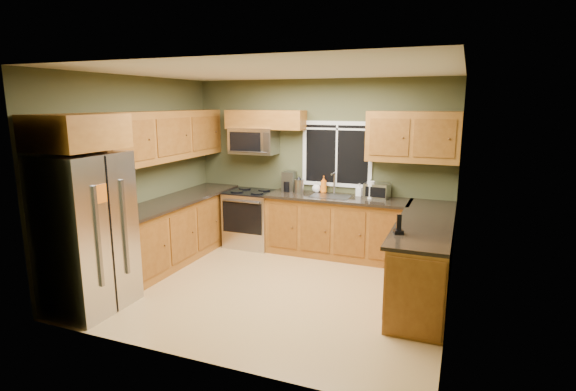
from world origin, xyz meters
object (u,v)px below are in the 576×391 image
Objects in this scene: range at (251,218)px; soap_bottle_c at (316,187)px; refrigerator at (86,233)px; coffee_maker at (289,182)px; kettle at (299,186)px; cordless_phone at (399,228)px; toaster_oven at (377,191)px; microwave at (254,141)px; soap_bottle_a at (324,184)px; soap_bottle_b at (359,190)px; paper_towel_roll at (371,190)px.

soap_bottle_c is at bearing 12.38° from range.
refrigerator reaches higher than coffee_maker.
cordless_phone is (1.77, -1.67, -0.06)m from kettle.
kettle is at bearing -174.44° from toaster_oven.
soap_bottle_a is at bearing 4.61° from microwave.
cordless_phone is at bearing -65.16° from soap_bottle_b.
paper_towel_roll is at bearing 2.11° from range.
range is at bearing 147.74° from cordless_phone.
paper_towel_roll reaches higher than cordless_phone.
toaster_oven is 1.21m from kettle.
soap_bottle_a is at bearing 127.39° from cordless_phone.
range is at bearing -167.62° from soap_bottle_c.
soap_bottle_b is 0.88× the size of cordless_phone.
range is 5.39× the size of soap_bottle_c.
paper_towel_roll is (1.12, 0.04, 0.00)m from kettle.
soap_bottle_a reaches higher than range.
soap_bottle_a is (0.57, 0.06, -0.01)m from coffee_maker.
soap_bottle_b is at bearing 10.14° from kettle.
paper_towel_roll is at bearing 2.11° from kettle.
microwave is at bearing -179.69° from toaster_oven.
range is 0.88m from coffee_maker.
toaster_oven is 0.28m from soap_bottle_b.
microwave is 1.88m from soap_bottle_b.
soap_bottle_b is at bearing -2.86° from soap_bottle_c.
kettle is (0.83, -0.11, -0.66)m from microwave.
kettle reaches higher than range.
refrigerator is 3.10m from microwave.
cordless_phone is (1.55, -1.87, -0.02)m from soap_bottle_c.
refrigerator is 9.46× the size of soap_bottle_b.
soap_bottle_c is (-0.98, 0.08, -0.02)m from toaster_oven.
microwave reaches higher than refrigerator.
coffee_maker is 1.09× the size of paper_towel_roll.
refrigerator reaches higher than soap_bottle_a.
refrigerator is 8.28× the size of cordless_phone.
toaster_oven reaches higher than soap_bottle_c.
cordless_phone is (0.57, -1.79, -0.05)m from toaster_oven.
paper_towel_roll is 0.24m from soap_bottle_b.
coffee_maker is 1.15m from soap_bottle_b.
range is 1.21m from soap_bottle_c.
refrigerator is 3.99m from toaster_oven.
soap_bottle_c is at bearing 59.90° from refrigerator.
refrigerator is at bearing -103.97° from range.
kettle is 1.45× the size of soap_bottle_b.
toaster_oven is at bearing -0.86° from coffee_maker.
soap_bottle_c is at bearing 5.13° from microwave.
paper_towel_roll is at bearing -11.54° from soap_bottle_a.
kettle is 2.44m from cordless_phone.
cordless_phone is at bearing -32.26° from range.
coffee_maker is at bearing -178.67° from soap_bottle_b.
kettle is (0.23, -0.14, -0.02)m from coffee_maker.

